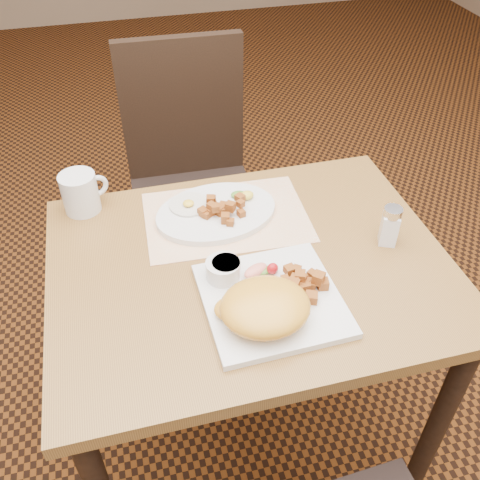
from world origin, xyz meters
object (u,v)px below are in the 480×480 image
at_px(plate_oval, 216,213).
at_px(salt_shaker, 390,225).
at_px(chair_far, 191,171).
at_px(plate_square, 272,300).
at_px(table, 249,295).
at_px(coffee_mug, 81,192).

distance_m(plate_oval, salt_shaker, 0.42).
height_order(chair_far, plate_square, chair_far).
distance_m(plate_square, plate_oval, 0.32).
height_order(table, chair_far, chair_far).
relative_size(chair_far, plate_square, 3.46).
relative_size(table, coffee_mug, 7.63).
bearing_deg(table, plate_oval, 101.72).
distance_m(plate_oval, coffee_mug, 0.34).
height_order(salt_shaker, coffee_mug, coffee_mug).
height_order(chair_far, coffee_mug, chair_far).
bearing_deg(table, coffee_mug, 140.35).
relative_size(plate_oval, salt_shaker, 3.05).
height_order(chair_far, plate_oval, chair_far).
bearing_deg(plate_oval, table, -78.28).
bearing_deg(plate_square, salt_shaker, 20.05).
relative_size(chair_far, plate_oval, 3.19).
bearing_deg(chair_far, salt_shaker, 117.12).
relative_size(table, plate_oval, 2.96).
relative_size(chair_far, salt_shaker, 9.70).
height_order(plate_square, coffee_mug, coffee_mug).
height_order(plate_oval, salt_shaker, salt_shaker).
xyz_separation_m(salt_shaker, coffee_mug, (-0.69, 0.31, -0.00)).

